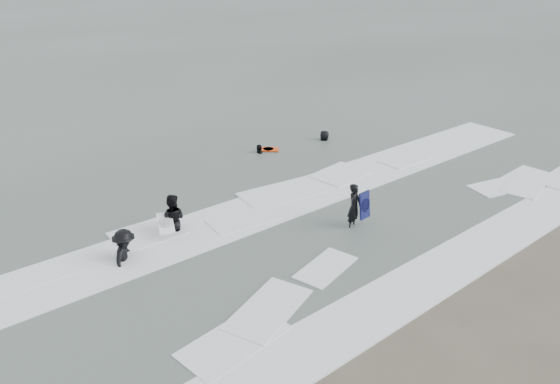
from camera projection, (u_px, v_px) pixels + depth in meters
ground at (389, 283)px, 15.70m from camera, size 320.00×320.00×0.00m
surfer_centre at (353, 227)px, 18.76m from camera, size 0.70×0.57×1.64m
surfer_wading at (174, 231)px, 18.54m from camera, size 1.17×1.13×1.89m
surfer_breaker at (126, 261)px, 16.79m from camera, size 1.36×1.41×1.93m
surfer_right_near at (259, 154)px, 25.26m from camera, size 0.75×1.01×1.60m
surfer_right_far at (324, 141)px, 26.86m from camera, size 0.94×0.96×1.67m
surf_foam at (304, 233)px, 18.30m from camera, size 30.03×9.06×0.09m
bodyboards at (266, 187)px, 20.61m from camera, size 8.53×8.54×1.25m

